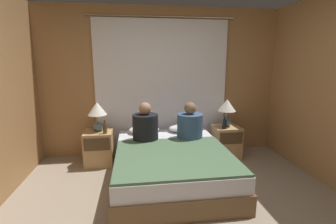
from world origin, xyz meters
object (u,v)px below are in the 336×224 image
Objects in this scene: nightstand_right at (226,142)px; person_left_in_bed at (145,126)px; lamp_right at (227,109)px; pillow_right at (184,128)px; beer_bottle_on_right_stand at (224,124)px; beer_bottle_on_left_stand at (105,128)px; pillow_left at (144,130)px; bed at (171,164)px; person_right_in_bed at (190,125)px; lamp_left at (97,112)px; nightstand_left at (99,148)px.

nightstand_right is 0.92× the size of person_left_in_bed.
lamp_right is 0.79m from pillow_right.
beer_bottle_on_left_stand is at bearing -180.00° from beer_bottle_on_right_stand.
pillow_left is at bearing 175.60° from nightstand_right.
pillow_left is 1.32m from beer_bottle_on_right_stand.
nightstand_right is at bearing -4.40° from pillow_left.
lamp_right reaches higher than pillow_right.
pillow_right reaches higher than bed.
beer_bottle_on_left_stand is at bearing -176.62° from nightstand_right.
person_left_in_bed reaches higher than pillow_left.
person_right_in_bed is at bearing -165.52° from beer_bottle_on_right_stand.
person_right_in_bed is (-0.70, -0.28, 0.40)m from nightstand_right.
person_right_in_bed is 0.63m from beer_bottle_on_right_stand.
person_left_in_bed reaches higher than person_right_in_bed.
lamp_right is (2.11, 0.00, 0.00)m from lamp_left.
beer_bottle_on_right_stand is at bearing -127.69° from nightstand_right.
bed is 3.64× the size of nightstand_left.
lamp_left is 0.92× the size of pillow_left.
person_right_in_bed is at bearing 48.27° from bed.
person_right_in_bed reaches higher than pillow_right.
person_left_in_bed is at bearing -167.09° from lamp_right.
person_right_in_bed reaches higher than lamp_right.
lamp_right is at bearing 90.00° from nightstand_right.
lamp_right is at bearing 1.11° from nightstand_left.
bed is at bearing -33.96° from lamp_left.
bed is 0.69m from person_right_in_bed.
nightstand_left is 0.57m from lamp_left.
beer_bottle_on_left_stand is (0.12, -0.12, 0.35)m from nightstand_left.
person_left_in_bed is (0.01, -0.38, 0.17)m from pillow_left.
person_left_in_bed is (0.73, -0.32, -0.16)m from lamp_left.
person_right_in_bed is 2.70× the size of beer_bottle_on_left_stand.
lamp_left is at bearing 146.04° from bed.
person_left_in_bed is at bearing -88.83° from pillow_left.
lamp_left reaches higher than beer_bottle_on_left_stand.
lamp_left reaches higher than nightstand_left.
pillow_left reaches higher than nightstand_left.
person_right_in_bed is at bearing -11.09° from nightstand_left.
person_left_in_bed is at bearing 129.57° from bed.
beer_bottle_on_left_stand is at bearing -169.98° from pillow_right.
bed is at bearing -147.59° from nightstand_right.
beer_bottle_on_right_stand is at bearing -3.33° from nightstand_left.
pillow_right is 0.88× the size of person_right_in_bed.
person_left_in_bed is 2.71× the size of beer_bottle_on_right_stand.
person_right_in_bed is (0.35, 0.39, 0.45)m from bed.
lamp_right is 1.42m from person_left_in_bed.
lamp_right is at bearing 33.96° from bed.
pillow_left is 1.00× the size of pillow_right.
person_right_in_bed is at bearing -12.68° from lamp_left.
pillow_left is at bearing 91.17° from person_left_in_bed.
pillow_left is at bearing 150.82° from person_right_in_bed.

